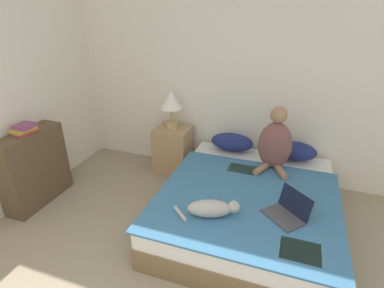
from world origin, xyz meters
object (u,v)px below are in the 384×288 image
at_px(pillow_near, 232,142).
at_px(pillow_far, 294,151).
at_px(nightstand, 173,149).
at_px(cat_tabby, 212,208).
at_px(person_sitting, 275,143).
at_px(bookshelf, 34,168).
at_px(table_lamp, 171,103).
at_px(bed, 248,206).
at_px(laptop_open, 287,212).
at_px(book_stack_top, 24,129).

bearing_deg(pillow_near, pillow_far, 0.00).
bearing_deg(nightstand, cat_tabby, -55.11).
bearing_deg(person_sitting, bookshelf, -159.98).
bearing_deg(nightstand, table_lamp, -161.20).
bearing_deg(bed, laptop_open, -41.57).
xyz_separation_m(bed, pillow_far, (0.37, 0.82, 0.32)).
distance_m(pillow_far, laptop_open, 1.16).
distance_m(pillow_far, table_lamp, 1.62).
xyz_separation_m(laptop_open, book_stack_top, (-2.76, -0.08, 0.44)).
bearing_deg(bookshelf, cat_tabby, -3.66).
height_order(pillow_far, table_lamp, table_lamp).
relative_size(cat_tabby, book_stack_top, 2.34).
bearing_deg(bookshelf, book_stack_top, -1.42).
distance_m(bed, person_sitting, 0.75).
relative_size(nightstand, table_lamp, 1.24).
relative_size(bed, table_lamp, 3.88).
relative_size(pillow_far, person_sitting, 0.74).
bearing_deg(nightstand, book_stack_top, -135.22).
relative_size(cat_tabby, bookshelf, 0.68).
relative_size(pillow_near, cat_tabby, 0.91).
distance_m(pillow_near, person_sitting, 0.65).
relative_size(pillow_near, table_lamp, 1.05).
height_order(table_lamp, bookshelf, table_lamp).
xyz_separation_m(laptop_open, bookshelf, (-2.76, -0.08, -0.04)).
bearing_deg(bed, person_sitting, 72.27).
height_order(person_sitting, book_stack_top, person_sitting).
bearing_deg(bookshelf, person_sitting, 20.02).
bearing_deg(book_stack_top, pillow_near, 31.56).
height_order(bookshelf, book_stack_top, book_stack_top).
relative_size(person_sitting, bookshelf, 0.84).
bearing_deg(person_sitting, table_lamp, 168.90).
bearing_deg(pillow_far, table_lamp, -178.57).
relative_size(bed, pillow_near, 3.69).
distance_m(table_lamp, bookshelf, 1.78).
height_order(cat_tabby, bookshelf, bookshelf).
bearing_deg(nightstand, pillow_near, 2.61).
relative_size(nightstand, bookshelf, 0.73).
height_order(laptop_open, bookshelf, bookshelf).
bearing_deg(pillow_far, bed, -114.55).
height_order(pillow_near, cat_tabby, pillow_near).
distance_m(pillow_far, nightstand, 1.57).
bearing_deg(cat_tabby, bookshelf, 158.46).
xyz_separation_m(person_sitting, table_lamp, (-1.35, 0.26, 0.25)).
bearing_deg(cat_tabby, laptop_open, 1.00).
height_order(person_sitting, cat_tabby, person_sitting).
distance_m(cat_tabby, nightstand, 1.64).
relative_size(pillow_near, nightstand, 0.85).
height_order(bed, cat_tabby, cat_tabby).
xyz_separation_m(person_sitting, laptop_open, (0.21, -0.85, -0.26)).
height_order(pillow_far, book_stack_top, book_stack_top).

